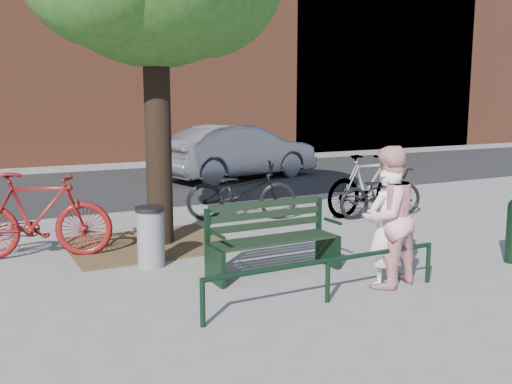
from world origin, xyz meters
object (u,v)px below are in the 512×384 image
park_bench (271,236)px  person_left (387,227)px  litter_bin (151,236)px  bicycle_c (242,191)px  parked_car (238,152)px  person_right (387,217)px

park_bench → person_left: person_left is taller
park_bench → person_left: size_ratio=1.18×
park_bench → litter_bin: (-1.31, 0.98, -0.06)m
park_bench → bicycle_c: bicycle_c is taller
person_left → parked_car: (2.57, 9.29, 0.04)m
person_right → litter_bin: bearing=-56.8°
park_bench → parked_car: 8.89m
parked_car → bicycle_c: bearing=143.0°
bicycle_c → parked_car: bearing=-3.8°
litter_bin → person_left: bearing=-43.0°
park_bench → bicycle_c: bearing=70.3°
litter_bin → bicycle_c: size_ratio=0.40×
park_bench → parked_car: bearing=66.7°
person_left → litter_bin: person_left is taller
parked_car → person_right: bearing=153.1°
person_left → person_right: size_ratio=0.86×
park_bench → person_right: bearing=-49.9°
park_bench → litter_bin: 1.64m
bicycle_c → person_right: bearing=-160.6°
person_left → litter_bin: size_ratio=1.79×
person_right → litter_bin: 3.12m
person_right → bicycle_c: 4.28m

